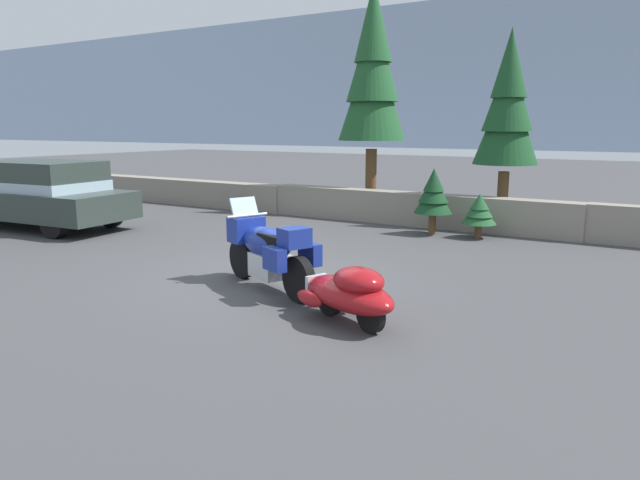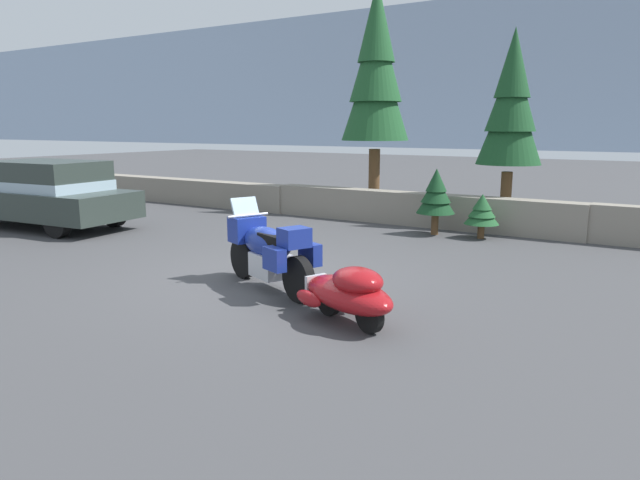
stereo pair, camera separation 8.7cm
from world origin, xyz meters
name	(u,v)px [view 1 (the left image)]	position (x,y,z in m)	size (l,w,h in m)	color
ground_plane	(265,279)	(0.00, 0.00, 0.00)	(80.00, 80.00, 0.00)	#424244
stone_guard_wall	(392,207)	(-0.58, 6.20, 0.40)	(24.00, 0.60, 0.83)	gray
touring_motorcycle	(268,249)	(0.40, -0.43, 0.62)	(2.19, 1.26, 1.33)	black
car_shaped_trailer	(350,292)	(2.22, -1.19, 0.41)	(2.17, 1.22, 0.76)	black
suv_at_left_edge	(41,194)	(-7.55, 1.07, 0.84)	(4.96, 2.37, 1.63)	black
pine_tree_tall	(373,70)	(-1.81, 7.44, 3.96)	(1.86, 1.86, 6.32)	brown
pine_tree_secondary	(508,104)	(1.97, 7.07, 2.96)	(1.53, 1.53, 4.73)	brown
pine_sapling_near	(479,211)	(1.92, 5.33, 0.62)	(0.76, 0.76, 0.99)	brown
pine_sapling_farther	(433,193)	(0.88, 5.23, 0.95)	(0.87, 0.87, 1.52)	brown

